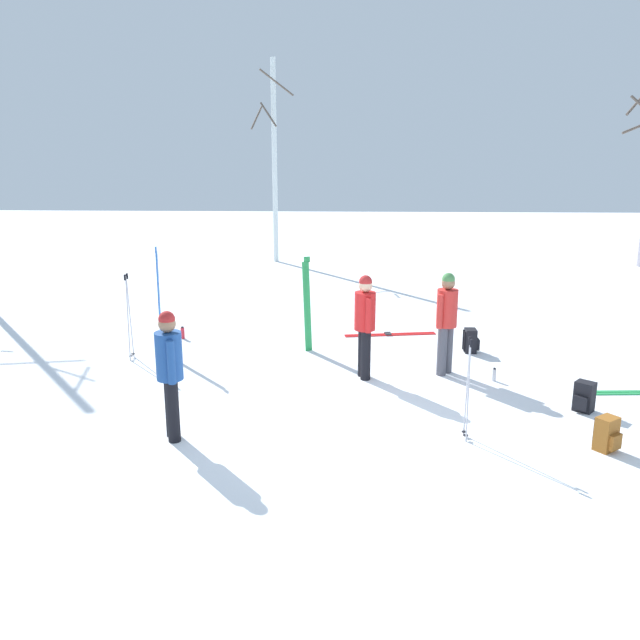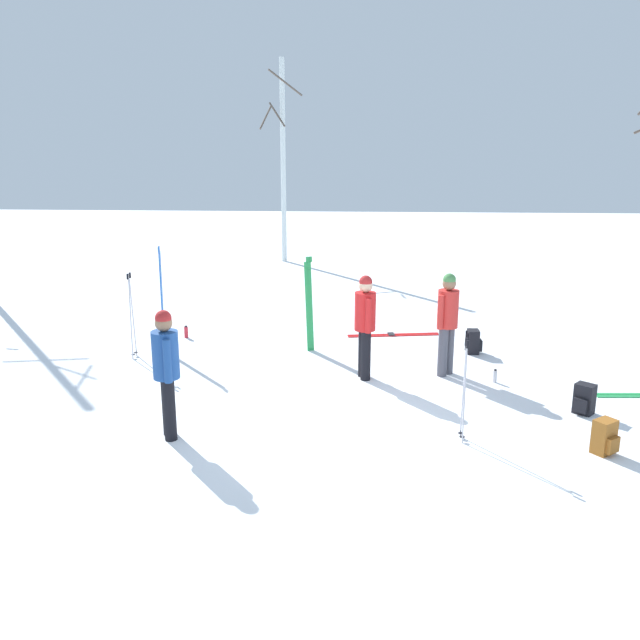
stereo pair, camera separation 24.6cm
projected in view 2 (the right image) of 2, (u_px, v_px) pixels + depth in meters
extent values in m
plane|color=white|center=(347.00, 428.00, 8.99)|extent=(60.00, 60.00, 0.00)
cylinder|color=black|center=(170.00, 410.00, 8.55)|extent=(0.16, 0.16, 0.82)
cylinder|color=black|center=(168.00, 405.00, 8.71)|extent=(0.16, 0.16, 0.82)
cylinder|color=#1E478C|center=(166.00, 355.00, 8.45)|extent=(0.34, 0.34, 0.62)
sphere|color=#997051|center=(164.00, 323.00, 8.34)|extent=(0.22, 0.22, 0.22)
sphere|color=#B22626|center=(163.00, 318.00, 8.32)|extent=(0.21, 0.21, 0.21)
cylinder|color=#1E478C|center=(167.00, 361.00, 8.26)|extent=(0.10, 0.10, 0.56)
cylinder|color=#1E478C|center=(164.00, 352.00, 8.64)|extent=(0.10, 0.10, 0.56)
cylinder|color=#4C4C56|center=(443.00, 352.00, 10.93)|extent=(0.16, 0.16, 0.82)
cylinder|color=#4C4C56|center=(449.00, 350.00, 11.06)|extent=(0.16, 0.16, 0.82)
cylinder|color=red|center=(448.00, 309.00, 10.81)|extent=(0.34, 0.34, 0.62)
sphere|color=#997051|center=(449.00, 284.00, 10.70)|extent=(0.22, 0.22, 0.22)
sphere|color=#4C8C4C|center=(449.00, 280.00, 10.69)|extent=(0.21, 0.21, 0.21)
cylinder|color=red|center=(441.00, 312.00, 10.67)|extent=(0.10, 0.10, 0.56)
cylinder|color=red|center=(455.00, 308.00, 10.96)|extent=(0.10, 0.10, 0.56)
cylinder|color=black|center=(366.00, 356.00, 10.75)|extent=(0.16, 0.16, 0.82)
cylinder|color=black|center=(363.00, 352.00, 10.92)|extent=(0.16, 0.16, 0.82)
cylinder|color=red|center=(365.00, 311.00, 10.65)|extent=(0.34, 0.34, 0.62)
sphere|color=beige|center=(366.00, 286.00, 10.54)|extent=(0.22, 0.22, 0.22)
sphere|color=#B22626|center=(366.00, 282.00, 10.52)|extent=(0.21, 0.21, 0.21)
cylinder|color=red|center=(368.00, 316.00, 10.45)|extent=(0.10, 0.10, 0.56)
cylinder|color=red|center=(362.00, 309.00, 10.85)|extent=(0.10, 0.10, 0.56)
cube|color=green|center=(311.00, 307.00, 12.17)|extent=(0.13, 0.07, 1.68)
cube|color=green|center=(310.00, 259.00, 11.94)|extent=(0.06, 0.04, 0.10)
cube|color=green|center=(308.00, 307.00, 12.15)|extent=(0.13, 0.07, 1.68)
cube|color=green|center=(307.00, 259.00, 11.92)|extent=(0.06, 0.04, 0.10)
cube|color=blue|center=(162.00, 302.00, 12.10)|extent=(0.03, 0.15, 1.87)
cube|color=blue|center=(158.00, 249.00, 11.85)|extent=(0.02, 0.06, 0.10)
cube|color=blue|center=(162.00, 302.00, 12.16)|extent=(0.03, 0.15, 1.87)
cube|color=blue|center=(159.00, 249.00, 11.91)|extent=(0.02, 0.06, 0.10)
cube|color=red|center=(393.00, 334.00, 13.42)|extent=(1.84, 0.35, 0.02)
cube|color=#333338|center=(391.00, 333.00, 13.41)|extent=(0.13, 0.08, 0.03)
cube|color=red|center=(394.00, 336.00, 13.32)|extent=(1.84, 0.35, 0.02)
cube|color=#333338|center=(392.00, 335.00, 13.31)|extent=(0.13, 0.08, 0.03)
cylinder|color=#B2B2BC|center=(133.00, 318.00, 11.87)|extent=(0.02, 0.11, 1.44)
cylinder|color=black|center=(130.00, 275.00, 11.67)|extent=(0.04, 0.04, 0.10)
cylinder|color=black|center=(136.00, 353.00, 12.03)|extent=(0.07, 0.07, 0.01)
cylinder|color=#B2B2BC|center=(131.00, 319.00, 11.75)|extent=(0.02, 0.11, 1.44)
cylinder|color=black|center=(128.00, 277.00, 11.55)|extent=(0.04, 0.04, 0.10)
cylinder|color=black|center=(133.00, 355.00, 11.92)|extent=(0.07, 0.07, 0.01)
cylinder|color=#B2B2BC|center=(463.00, 393.00, 8.53)|extent=(0.02, 0.10, 1.27)
cylinder|color=black|center=(466.00, 342.00, 8.35)|extent=(0.04, 0.04, 0.10)
cylinder|color=black|center=(461.00, 433.00, 8.67)|extent=(0.07, 0.07, 0.01)
cylinder|color=#B2B2BC|center=(465.00, 396.00, 8.42)|extent=(0.02, 0.10, 1.27)
cylinder|color=black|center=(468.00, 344.00, 8.25)|extent=(0.04, 0.04, 0.10)
cylinder|color=black|center=(462.00, 437.00, 8.57)|extent=(0.07, 0.07, 0.01)
cube|color=#99591E|center=(604.00, 437.00, 8.22)|extent=(0.33, 0.32, 0.44)
cube|color=#99591E|center=(613.00, 445.00, 8.13)|extent=(0.19, 0.17, 0.20)
cube|color=black|center=(592.00, 435.00, 8.27)|extent=(0.04, 0.04, 0.37)
cube|color=black|center=(599.00, 432.00, 8.35)|extent=(0.04, 0.04, 0.37)
cube|color=black|center=(584.00, 399.00, 9.44)|extent=(0.33, 0.32, 0.44)
cube|color=black|center=(580.00, 406.00, 9.37)|extent=(0.19, 0.17, 0.20)
cube|color=black|center=(583.00, 395.00, 9.57)|extent=(0.04, 0.04, 0.37)
cube|color=black|center=(593.00, 398.00, 9.47)|extent=(0.04, 0.04, 0.37)
cube|color=black|center=(473.00, 342.00, 12.18)|extent=(0.20, 0.26, 0.44)
cube|color=black|center=(480.00, 345.00, 12.19)|extent=(0.06, 0.20, 0.20)
cube|color=black|center=(467.00, 343.00, 12.12)|extent=(0.02, 0.04, 0.37)
cube|color=black|center=(466.00, 340.00, 12.26)|extent=(0.02, 0.04, 0.37)
cylinder|color=red|center=(186.00, 332.00, 13.19)|extent=(0.08, 0.08, 0.22)
cylinder|color=black|center=(186.00, 326.00, 13.16)|extent=(0.05, 0.05, 0.02)
cylinder|color=silver|center=(495.00, 376.00, 10.71)|extent=(0.06, 0.06, 0.20)
cylinder|color=black|center=(495.00, 370.00, 10.68)|extent=(0.04, 0.04, 0.02)
cylinder|color=silver|center=(283.00, 163.00, 21.08)|extent=(0.16, 0.16, 6.31)
cylinder|color=brown|center=(266.00, 117.00, 20.85)|extent=(0.25, 1.13, 0.76)
cylinder|color=brown|center=(285.00, 82.00, 19.99)|extent=(1.03, 0.37, 0.77)
cylinder|color=brown|center=(277.00, 115.00, 20.48)|extent=(0.56, 0.35, 0.75)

